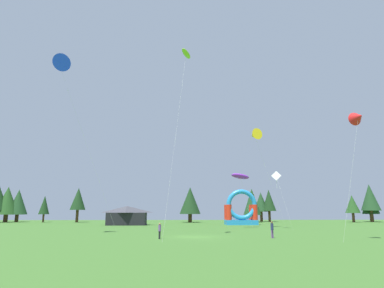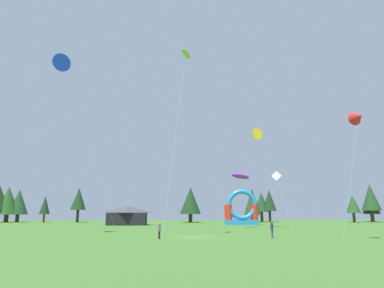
{
  "view_description": "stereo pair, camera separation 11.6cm",
  "coord_description": "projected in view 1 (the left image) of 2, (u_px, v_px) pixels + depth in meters",
  "views": [
    {
      "loc": [
        -1.72,
        -36.51,
        2.83
      ],
      "look_at": [
        0.0,
        8.9,
        11.78
      ],
      "focal_mm": 31.27,
      "sensor_mm": 36.0,
      "label": 1
    },
    {
      "loc": [
        -1.6,
        -36.51,
        2.83
      ],
      "look_at": [
        0.0,
        8.9,
        11.78
      ],
      "focal_mm": 31.27,
      "sensor_mm": 36.0,
      "label": 2
    }
  ],
  "objects": [
    {
      "name": "kite_purple_parafoil",
      "position": [
        240.0,
        176.0,
        53.73
      ],
      "size": [
        3.78,
        2.76,
        8.78
      ],
      "color": "purple",
      "rests_on": "ground_plane"
    },
    {
      "name": "kite_lime_parafoil",
      "position": [
        186.0,
        54.0,
        39.3
      ],
      "size": [
        2.97,
        7.12,
        21.34
      ],
      "color": "#8CD826",
      "rests_on": "ground_plane"
    },
    {
      "name": "tree_row_5",
      "position": [
        190.0,
        201.0,
        76.85
      ],
      "size": [
        4.8,
        4.8,
        7.96
      ],
      "color": "#4C331E",
      "rests_on": "ground_plane"
    },
    {
      "name": "tree_row_11",
      "position": [
        370.0,
        201.0,
        80.81
      ],
      "size": [
        3.9,
        3.9,
        8.26
      ],
      "color": "#4C331E",
      "rests_on": "ground_plane"
    },
    {
      "name": "tree_row_1",
      "position": [
        7.0,
        201.0,
        77.55
      ],
      "size": [
        5.22,
        5.22,
        8.14
      ],
      "color": "#4C331E",
      "rests_on": "ground_plane"
    },
    {
      "name": "tree_row_7",
      "position": [
        261.0,
        202.0,
        81.47
      ],
      "size": [
        3.6,
        3.6,
        7.0
      ],
      "color": "#4C331E",
      "rests_on": "ground_plane"
    },
    {
      "name": "tree_row_8",
      "position": [
        269.0,
        201.0,
        80.6
      ],
      "size": [
        3.29,
        3.29,
        7.6
      ],
      "color": "#4C331E",
      "rests_on": "ground_plane"
    },
    {
      "name": "tree_row_10",
      "position": [
        370.0,
        198.0,
        79.57
      ],
      "size": [
        4.36,
        4.36,
        8.82
      ],
      "color": "#4C331E",
      "rests_on": "ground_plane"
    },
    {
      "name": "kite_white_diamond",
      "position": [
        276.0,
        177.0,
        52.36
      ],
      "size": [
        1.74,
        3.46,
        8.49
      ],
      "color": "white",
      "rests_on": "ground_plane"
    },
    {
      "name": "tree_row_4",
      "position": [
        78.0,
        199.0,
        77.14
      ],
      "size": [
        3.5,
        3.5,
        7.82
      ],
      "color": "#4C331E",
      "rests_on": "ground_plane"
    },
    {
      "name": "kite_blue_delta",
      "position": [
        59.0,
        64.0,
        40.55
      ],
      "size": [
        8.41,
        6.81,
        21.42
      ],
      "color": "blue",
      "rests_on": "ground_plane"
    },
    {
      "name": "tree_row_2",
      "position": [
        18.0,
        202.0,
        78.65
      ],
      "size": [
        4.42,
        4.42,
        7.52
      ],
      "color": "#4C331E",
      "rests_on": "ground_plane"
    },
    {
      "name": "kite_red_delta",
      "position": [
        358.0,
        117.0,
        32.2
      ],
      "size": [
        3.31,
        1.34,
        12.27
      ],
      "color": "red",
      "rests_on": "ground_plane"
    },
    {
      "name": "tree_row_3",
      "position": [
        44.0,
        205.0,
        77.14
      ],
      "size": [
        2.35,
        2.35,
        5.99
      ],
      "color": "#4C331E",
      "rests_on": "ground_plane"
    },
    {
      "name": "person_left_edge",
      "position": [
        272.0,
        228.0,
        34.0
      ],
      "size": [
        0.39,
        0.39,
        1.66
      ],
      "rotation": [
        0.0,
        0.0,
        0.51
      ],
      "color": "#724C8C",
      "rests_on": "ground_plane"
    },
    {
      "name": "inflatable_yellow_castle",
      "position": [
        241.0,
        212.0,
        63.84
      ],
      "size": [
        5.98,
        3.76,
        6.66
      ],
      "color": "#268CD8",
      "rests_on": "ground_plane"
    },
    {
      "name": "person_midfield",
      "position": [
        160.0,
        229.0,
        32.92
      ],
      "size": [
        0.37,
        0.37,
        1.54
      ],
      "rotation": [
        0.0,
        0.0,
        2.18
      ],
      "color": "black",
      "rests_on": "ground_plane"
    },
    {
      "name": "tree_row_6",
      "position": [
        252.0,
        202.0,
        77.25
      ],
      "size": [
        4.06,
        4.06,
        7.63
      ],
      "color": "#4C331E",
      "rests_on": "ground_plane"
    },
    {
      "name": "ground_plane",
      "position": [
        195.0,
        237.0,
        35.31
      ],
      "size": [
        120.0,
        120.0,
        0.0
      ],
      "primitive_type": "plane",
      "color": "#3D6B28"
    },
    {
      "name": "festival_tent",
      "position": [
        127.0,
        216.0,
        62.72
      ],
      "size": [
        7.11,
        3.99,
        3.51
      ],
      "color": "black",
      "rests_on": "ground_plane"
    },
    {
      "name": "tree_row_9",
      "position": [
        352.0,
        204.0,
        77.16
      ],
      "size": [
        3.29,
        3.29,
        6.14
      ],
      "color": "#4C331E",
      "rests_on": "ground_plane"
    },
    {
      "name": "kite_yellow_delta",
      "position": [
        254.0,
        135.0,
        55.02
      ],
      "size": [
        6.2,
        2.96,
        15.9
      ],
      "color": "yellow",
      "rests_on": "ground_plane"
    }
  ]
}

